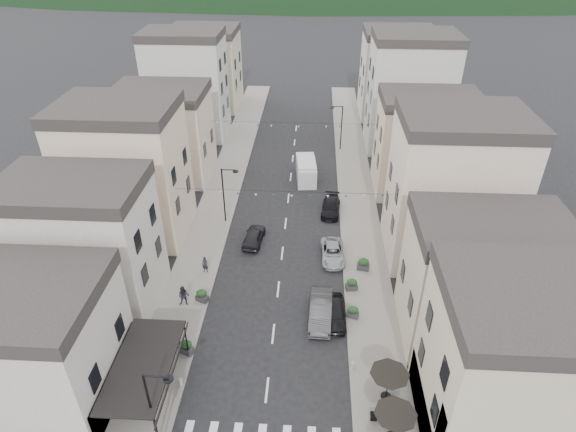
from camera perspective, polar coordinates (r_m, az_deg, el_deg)
name	(u,v)px	position (r m, az deg, el deg)	size (l,w,h in m)	color
sidewalk_left	(222,191)	(54.52, -7.80, 2.90)	(4.00, 76.00, 0.12)	slate
sidewalk_right	(356,195)	(53.81, 8.11, 2.45)	(4.00, 76.00, 0.12)	slate
boutique_building	(13,349)	(34.98, -29.84, -13.55)	(12.00, 8.00, 8.00)	#B1ABA3
bistro_building	(521,375)	(30.94, 25.94, -16.55)	(10.00, 8.00, 10.00)	#BCB196
boutique_awning	(147,365)	(32.17, -16.36, -16.61)	(3.77, 7.50, 3.28)	black
buildings_row_left	(167,120)	(58.67, -14.12, 10.98)	(10.20, 54.16, 14.00)	#B1ABA3
buildings_row_right	(421,128)	(56.26, 15.53, 10.06)	(10.20, 54.16, 14.50)	#BCB196
cafe_terrace	(395,417)	(30.34, 12.57, -22.23)	(2.50, 8.10, 2.53)	black
streetlamp_left_near	(154,402)	(29.56, -15.57, -20.52)	(1.70, 0.56, 6.00)	black
streetlamp_left_far	(226,190)	(47.31, -7.37, 3.09)	(1.70, 0.56, 6.00)	black
streetlamp_right_far	(340,123)	(62.92, 6.13, 10.88)	(1.70, 0.56, 6.00)	black
bollards	(266,392)	(33.16, -2.61, -20.15)	(11.66, 10.26, 0.60)	gray
bunting_near	(283,195)	(42.20, -0.65, 2.53)	(19.00, 0.28, 0.62)	black
bunting_far	(292,126)	(56.59, 0.45, 10.66)	(19.00, 0.28, 0.62)	black
parked_car_a	(335,313)	(37.75, 5.57, -11.33)	(1.66, 4.13, 1.41)	black
parked_car_b	(321,311)	(37.66, 3.89, -11.17)	(1.68, 4.82, 1.59)	#37373A
parked_car_c	(333,252)	(43.73, 5.31, -4.33)	(2.07, 4.49, 1.25)	#979AA0
parked_car_d	(331,207)	(50.24, 5.10, 1.09)	(1.81, 4.46, 1.29)	black
parked_car_e	(254,236)	(45.59, -4.08, -2.41)	(1.66, 4.12, 1.40)	black
delivery_van	(306,170)	(56.11, 2.16, 5.50)	(2.58, 5.51, 2.56)	silver
pedestrian_a	(205,265)	(42.32, -9.79, -5.71)	(0.56, 0.37, 1.55)	black
pedestrian_b	(184,296)	(39.35, -12.24, -9.24)	(0.88, 0.68, 1.81)	black
planter_la	(186,347)	(35.96, -12.00, -14.92)	(1.19, 0.95, 1.17)	#2F2F32
planter_lb	(202,296)	(39.66, -10.18, -9.26)	(1.14, 0.91, 1.12)	#29292C
planter_ra	(353,312)	(38.08, 7.69, -11.20)	(1.03, 0.76, 1.03)	#303032
planter_rb	(352,284)	(40.43, 7.56, -8.04)	(1.05, 0.69, 1.09)	#2D2D30
planter_rc	(363,264)	(42.61, 8.93, -5.66)	(1.14, 0.76, 1.18)	#2B2B2D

